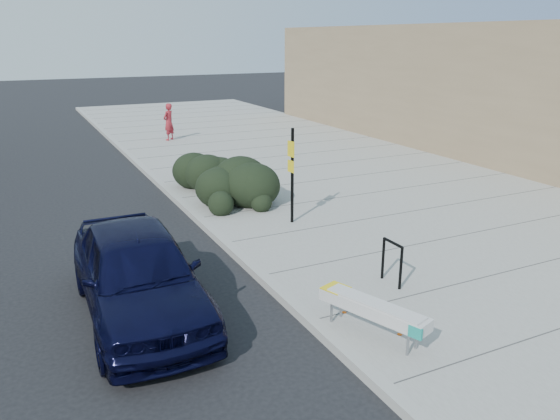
{
  "coord_description": "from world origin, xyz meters",
  "views": [
    {
      "loc": [
        -4.07,
        -9.01,
        4.65
      ],
      "look_at": [
        0.99,
        1.28,
        1.0
      ],
      "focal_mm": 35.0,
      "sensor_mm": 36.0,
      "label": 1
    }
  ],
  "objects_px": {
    "bike_rack": "(392,258)",
    "sign_post": "(292,170)",
    "pedestrian": "(169,122)",
    "sedan_navy": "(138,273)",
    "bench": "(373,309)"
  },
  "relations": [
    {
      "from": "bike_rack",
      "to": "pedestrian",
      "type": "distance_m",
      "value": 16.8
    },
    {
      "from": "bench",
      "to": "sedan_navy",
      "type": "height_order",
      "value": "sedan_navy"
    },
    {
      "from": "sign_post",
      "to": "bike_rack",
      "type": "bearing_deg",
      "value": -95.37
    },
    {
      "from": "bike_rack",
      "to": "pedestrian",
      "type": "xyz_separation_m",
      "value": [
        0.28,
        16.79,
        0.31
      ]
    },
    {
      "from": "bike_rack",
      "to": "pedestrian",
      "type": "height_order",
      "value": "pedestrian"
    },
    {
      "from": "bike_rack",
      "to": "sign_post",
      "type": "xyz_separation_m",
      "value": [
        -0.04,
        4.04,
        0.85
      ]
    },
    {
      "from": "pedestrian",
      "to": "sedan_navy",
      "type": "bearing_deg",
      "value": 34.74
    },
    {
      "from": "bike_rack",
      "to": "sedan_navy",
      "type": "bearing_deg",
      "value": 164.98
    },
    {
      "from": "sedan_navy",
      "to": "pedestrian",
      "type": "relative_size",
      "value": 2.84
    },
    {
      "from": "sedan_navy",
      "to": "pedestrian",
      "type": "xyz_separation_m",
      "value": [
        4.78,
        15.64,
        0.18
      ]
    },
    {
      "from": "bike_rack",
      "to": "sign_post",
      "type": "bearing_deg",
      "value": 89.88
    },
    {
      "from": "bike_rack",
      "to": "sedan_navy",
      "type": "relative_size",
      "value": 0.18
    },
    {
      "from": "bike_rack",
      "to": "pedestrian",
      "type": "relative_size",
      "value": 0.52
    },
    {
      "from": "sign_post",
      "to": "sedan_navy",
      "type": "relative_size",
      "value": 0.51
    },
    {
      "from": "sign_post",
      "to": "sedan_navy",
      "type": "xyz_separation_m",
      "value": [
        -4.45,
        -2.9,
        -0.72
      ]
    }
  ]
}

